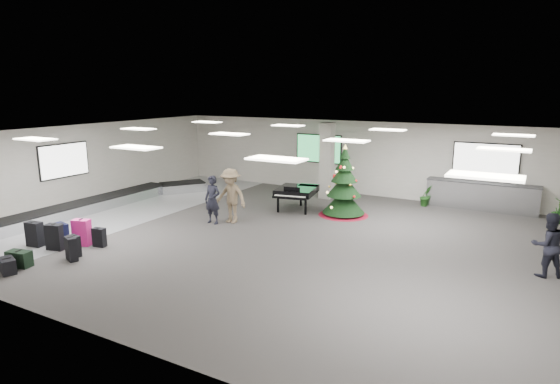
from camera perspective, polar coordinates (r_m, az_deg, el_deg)
The scene contains 20 objects.
ground at distance 14.79m, azimuth 0.47°, elevation -5.48°, with size 18.00×18.00×0.00m, color #3A3735.
room_envelope at distance 15.00m, azimuth 0.44°, elevation 3.94°, with size 18.02×14.02×3.21m.
baggage_carousel at distance 19.54m, azimuth -20.28°, elevation -1.16°, with size 2.28×9.71×0.43m.
service_counter at distance 19.50m, azimuth 23.34°, elevation -0.43°, with size 4.05×0.65×1.08m.
suitcase_0 at distance 15.01m, azimuth -25.73°, elevation -4.97°, with size 0.55×0.40×0.78m.
suitcase_1 at distance 13.95m, azimuth -24.11°, elevation -6.33°, with size 0.47×0.36×0.67m.
pink_suitcase at distance 15.10m, azimuth -23.00°, elevation -4.56°, with size 0.57×0.42×0.81m.
suitcase_3 at distance 14.82m, azimuth -21.17°, elevation -5.18°, with size 0.41×0.27×0.58m.
navy_suitcase at distance 15.14m, azimuth -25.11°, elevation -4.83°, with size 0.52×0.36×0.75m.
suitcase_5 at distance 15.61m, azimuth -27.73°, elevation -4.57°, with size 0.52×0.33×0.76m.
green_duffel at distance 14.12m, azimuth -29.19°, elevation -7.11°, with size 0.68×0.44×0.44m.
suitcase_7 at distance 14.27m, azimuth -23.78°, elevation -6.02°, with size 0.44×0.29×0.61m.
black_duffel at distance 13.81m, azimuth -30.28°, elevation -7.76°, with size 0.65×0.50×0.40m.
christmas_tree at distance 17.23m, azimuth 7.80°, elevation 0.10°, with size 1.84×1.84×2.63m.
grand_piano at distance 17.86m, azimuth 1.97°, elevation 0.07°, with size 1.66×1.99×1.01m.
traveler_a at distance 16.19m, azimuth -8.23°, elevation -0.95°, with size 0.61×0.40×1.67m, color black.
traveler_b at distance 16.20m, azimuth -6.01°, elevation -0.46°, with size 1.23×0.70×1.90m, color #7B664C.
traveler_bench at distance 13.29m, azimuth 29.84°, elevation -5.62°, with size 0.79×0.62×1.63m, color black.
potted_plant_left at distance 19.36m, azimuth 17.33°, elevation -0.46°, with size 0.45×0.37×0.82m, color #164419.
potted_plant_right at distance 18.84m, azimuth 30.93°, elevation -1.96°, with size 0.49×0.49×0.88m, color #164419.
Camera 1 is at (6.73, -12.35, 4.57)m, focal length 30.00 mm.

